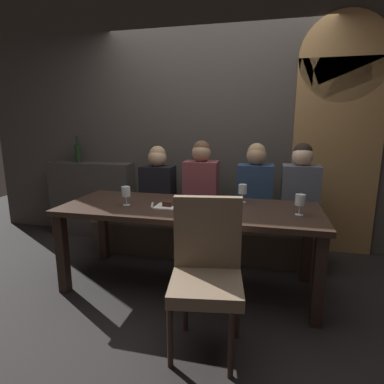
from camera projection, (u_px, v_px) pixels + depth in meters
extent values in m
plane|color=black|center=(189.00, 285.00, 2.87)|extent=(9.00, 9.00, 0.00)
cube|color=#423D38|center=(214.00, 118.00, 3.71)|extent=(6.00, 0.12, 3.00)
cube|color=olive|center=(335.00, 160.00, 3.43)|extent=(0.90, 0.05, 2.10)
cylinder|color=#A07545|center=(345.00, 57.00, 3.21)|extent=(0.90, 0.05, 0.90)
cube|color=#38342F|center=(93.00, 199.00, 4.11)|extent=(1.10, 0.28, 0.95)
cube|color=black|center=(62.00, 254.00, 2.70)|extent=(0.08, 0.08, 0.69)
cube|color=black|center=(319.00, 281.00, 2.23)|extent=(0.08, 0.08, 0.69)
cube|color=black|center=(103.00, 228.00, 3.36)|extent=(0.08, 0.08, 0.69)
cube|color=black|center=(307.00, 245.00, 2.90)|extent=(0.08, 0.08, 0.69)
cube|color=#302119|center=(189.00, 209.00, 2.72)|extent=(2.20, 0.84, 0.04)
cube|color=#40352A|center=(204.00, 240.00, 3.50)|extent=(2.50, 0.40, 0.35)
cube|color=brown|center=(205.00, 220.00, 3.45)|extent=(2.50, 0.44, 0.10)
cylinder|color=#302119|center=(170.00, 336.00, 1.87)|extent=(0.04, 0.04, 0.42)
cylinder|color=#302119|center=(231.00, 345.00, 1.78)|extent=(0.04, 0.04, 0.42)
cylinder|color=#302119|center=(185.00, 303.00, 2.21)|extent=(0.04, 0.04, 0.42)
cylinder|color=#302119|center=(237.00, 310.00, 2.13)|extent=(0.04, 0.04, 0.42)
cube|color=brown|center=(206.00, 286.00, 1.94)|extent=(0.50, 0.50, 0.08)
cube|color=brown|center=(208.00, 232.00, 2.07)|extent=(0.44, 0.13, 0.48)
cube|color=black|center=(158.00, 190.00, 3.51)|extent=(0.36, 0.24, 0.53)
sphere|color=tan|center=(157.00, 158.00, 3.44)|extent=(0.20, 0.20, 0.20)
sphere|color=#9E7F56|center=(158.00, 154.00, 3.44)|extent=(0.18, 0.18, 0.18)
cube|color=brown|center=(201.00, 189.00, 3.41)|extent=(0.36, 0.24, 0.59)
sphere|color=tan|center=(201.00, 153.00, 3.33)|extent=(0.20, 0.20, 0.20)
sphere|color=brown|center=(201.00, 149.00, 3.33)|extent=(0.18, 0.18, 0.18)
cube|color=navy|center=(255.00, 192.00, 3.27)|extent=(0.36, 0.24, 0.58)
sphere|color=tan|center=(256.00, 156.00, 3.19)|extent=(0.20, 0.20, 0.20)
sphere|color=#9E7F56|center=(257.00, 152.00, 3.19)|extent=(0.18, 0.18, 0.18)
cube|color=#4C515B|center=(300.00, 195.00, 3.15)|extent=(0.36, 0.24, 0.59)
sphere|color=#DBB293|center=(303.00, 156.00, 3.07)|extent=(0.20, 0.20, 0.20)
sphere|color=black|center=(303.00, 152.00, 3.07)|extent=(0.18, 0.18, 0.18)
cylinder|color=black|center=(78.00, 154.00, 4.02)|extent=(0.08, 0.08, 0.22)
cylinder|color=black|center=(77.00, 141.00, 3.98)|extent=(0.03, 0.03, 0.09)
cylinder|color=black|center=(77.00, 137.00, 3.97)|extent=(0.03, 0.03, 0.02)
cylinder|color=silver|center=(127.00, 205.00, 2.75)|extent=(0.06, 0.06, 0.00)
cylinder|color=silver|center=(126.00, 200.00, 2.75)|extent=(0.01, 0.01, 0.07)
cylinder|color=silver|center=(126.00, 191.00, 2.73)|extent=(0.08, 0.08, 0.08)
cylinder|color=gold|center=(126.00, 194.00, 2.73)|extent=(0.07, 0.07, 0.03)
cylinder|color=silver|center=(299.00, 215.00, 2.46)|extent=(0.06, 0.06, 0.00)
cylinder|color=silver|center=(300.00, 210.00, 2.45)|extent=(0.01, 0.01, 0.07)
cylinder|color=silver|center=(300.00, 200.00, 2.43)|extent=(0.08, 0.08, 0.08)
cylinder|color=silver|center=(242.00, 202.00, 2.86)|extent=(0.06, 0.06, 0.00)
cylinder|color=silver|center=(242.00, 198.00, 2.85)|extent=(0.01, 0.01, 0.07)
cylinder|color=silver|center=(243.00, 189.00, 2.83)|extent=(0.08, 0.08, 0.08)
cylinder|color=maroon|center=(243.00, 191.00, 2.84)|extent=(0.07, 0.07, 0.04)
cylinder|color=white|center=(215.00, 204.00, 2.77)|extent=(0.12, 0.12, 0.01)
cylinder|color=white|center=(215.00, 200.00, 2.77)|extent=(0.06, 0.06, 0.06)
cylinder|color=brown|center=(215.00, 198.00, 2.76)|extent=(0.05, 0.05, 0.01)
cube|color=white|center=(167.00, 206.00, 2.69)|extent=(0.19, 0.19, 0.01)
cube|color=#381E14|center=(168.00, 204.00, 2.69)|extent=(0.08, 0.06, 0.04)
cube|color=silver|center=(152.00, 205.00, 2.75)|extent=(0.07, 0.17, 0.01)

